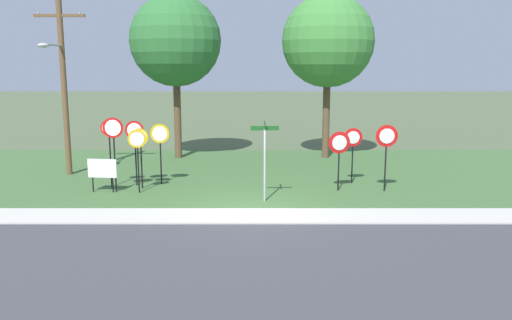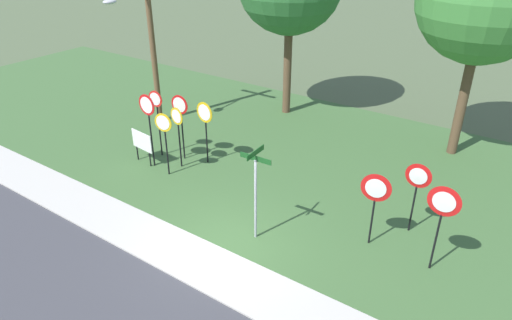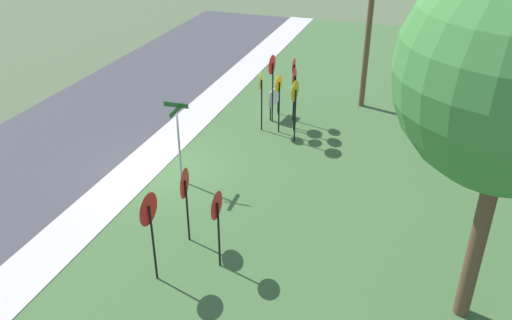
% 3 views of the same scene
% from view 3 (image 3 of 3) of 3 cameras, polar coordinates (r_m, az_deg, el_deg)
% --- Properties ---
extents(ground_plane, '(160.00, 160.00, 0.00)m').
position_cam_3_polar(ground_plane, '(18.73, -9.85, -1.11)').
color(ground_plane, '#4C5B3D').
extents(road_asphalt, '(44.00, 6.40, 0.01)m').
position_cam_3_polar(road_asphalt, '(21.28, -21.34, 1.05)').
color(road_asphalt, '#3D3D42').
rests_on(road_asphalt, ground_plane).
extents(sidewalk_strip, '(44.00, 1.60, 0.06)m').
position_cam_3_polar(sidewalk_strip, '(19.08, -11.98, -0.64)').
color(sidewalk_strip, '#BCB7AD').
rests_on(sidewalk_strip, ground_plane).
extents(grass_median, '(44.00, 12.00, 0.04)m').
position_cam_3_polar(grass_median, '(16.96, 8.41, -4.33)').
color(grass_median, '#3D6033').
rests_on(grass_median, ground_plane).
extents(stop_sign_near_left, '(0.76, 0.12, 2.40)m').
position_cam_3_polar(stop_sign_near_left, '(19.69, 4.15, 6.57)').
color(stop_sign_near_left, black).
rests_on(stop_sign_near_left, grass_median).
extents(stop_sign_near_right, '(0.76, 0.10, 2.78)m').
position_cam_3_polar(stop_sign_near_right, '(21.23, 1.72, 9.13)').
color(stop_sign_near_right, black).
rests_on(stop_sign_near_right, grass_median).
extents(stop_sign_far_left, '(0.65, 0.15, 2.35)m').
position_cam_3_polar(stop_sign_far_left, '(20.60, 0.53, 7.49)').
color(stop_sign_far_left, black).
rests_on(stop_sign_far_left, grass_median).
extents(stop_sign_far_center, '(0.72, 0.11, 2.55)m').
position_cam_3_polar(stop_sign_far_center, '(20.54, 4.11, 7.84)').
color(stop_sign_far_center, black).
rests_on(stop_sign_far_center, grass_median).
extents(stop_sign_far_right, '(0.62, 0.11, 2.62)m').
position_cam_3_polar(stop_sign_far_right, '(21.43, 4.03, 8.77)').
color(stop_sign_far_right, black).
rests_on(stop_sign_far_right, grass_median).
extents(stop_sign_center_tall, '(0.63, 0.12, 2.32)m').
position_cam_3_polar(stop_sign_center_tall, '(20.45, 2.42, 7.20)').
color(stop_sign_center_tall, black).
rests_on(stop_sign_center_tall, grass_median).
extents(yield_sign_near_left, '(0.82, 0.10, 2.50)m').
position_cam_3_polar(yield_sign_near_left, '(12.99, -11.28, -5.93)').
color(yield_sign_near_left, black).
rests_on(yield_sign_near_left, grass_median).
extents(yield_sign_near_right, '(0.82, 0.16, 2.24)m').
position_cam_3_polar(yield_sign_near_right, '(14.32, -7.59, -3.04)').
color(yield_sign_near_right, black).
rests_on(yield_sign_near_right, grass_median).
extents(yield_sign_far_left, '(0.73, 0.10, 2.22)m').
position_cam_3_polar(yield_sign_far_left, '(13.32, -4.20, -5.57)').
color(yield_sign_far_left, black).
rests_on(yield_sign_far_left, grass_median).
extents(street_name_post, '(0.96, 0.82, 2.80)m').
position_cam_3_polar(street_name_post, '(17.13, -8.24, 2.56)').
color(street_name_post, '#9EA0A8').
rests_on(street_name_post, grass_median).
extents(utility_pole, '(2.10, 2.27, 7.57)m').
position_cam_3_polar(utility_pole, '(22.73, 11.64, 15.38)').
color(utility_pole, brown).
rests_on(utility_pole, grass_median).
extents(notice_board, '(1.10, 0.16, 1.25)m').
position_cam_3_polar(notice_board, '(22.09, 1.97, 6.59)').
color(notice_board, black).
rests_on(notice_board, grass_median).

